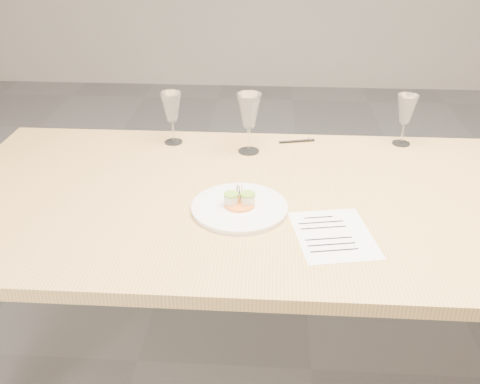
# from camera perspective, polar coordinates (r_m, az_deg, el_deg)

# --- Properties ---
(ground) EXTENTS (7.00, 7.00, 0.00)m
(ground) POSITION_cam_1_polar(r_m,az_deg,el_deg) (2.15, 7.59, -18.24)
(ground) COLOR slate
(ground) RESTS_ON ground
(dining_table) EXTENTS (2.40, 1.00, 0.75)m
(dining_table) POSITION_cam_1_polar(r_m,az_deg,el_deg) (1.72, 9.03, -2.46)
(dining_table) COLOR tan
(dining_table) RESTS_ON ground
(dinner_plate) EXTENTS (0.29, 0.29, 0.07)m
(dinner_plate) POSITION_cam_1_polar(r_m,az_deg,el_deg) (1.59, -0.03, -1.56)
(dinner_plate) COLOR white
(dinner_plate) RESTS_ON dining_table
(recipe_sheet) EXTENTS (0.25, 0.29, 0.00)m
(recipe_sheet) POSITION_cam_1_polar(r_m,az_deg,el_deg) (1.50, 9.92, -4.51)
(recipe_sheet) COLOR white
(recipe_sheet) RESTS_ON dining_table
(ballpoint_pen) EXTENTS (0.14, 0.05, 0.01)m
(ballpoint_pen) POSITION_cam_1_polar(r_m,az_deg,el_deg) (2.05, 6.09, 5.42)
(ballpoint_pen) COLOR black
(ballpoint_pen) RESTS_ON dining_table
(wine_glass_0) EXTENTS (0.08, 0.08, 0.20)m
(wine_glass_0) POSITION_cam_1_polar(r_m,az_deg,el_deg) (2.01, -7.32, 8.86)
(wine_glass_0) COLOR white
(wine_glass_0) RESTS_ON dining_table
(wine_glass_1) EXTENTS (0.09, 0.09, 0.22)m
(wine_glass_1) POSITION_cam_1_polar(r_m,az_deg,el_deg) (1.91, 0.97, 8.54)
(wine_glass_1) COLOR white
(wine_glass_1) RESTS_ON dining_table
(wine_glass_2) EXTENTS (0.08, 0.08, 0.19)m
(wine_glass_2) POSITION_cam_1_polar(r_m,az_deg,el_deg) (2.07, 17.30, 8.32)
(wine_glass_2) COLOR white
(wine_glass_2) RESTS_ON dining_table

